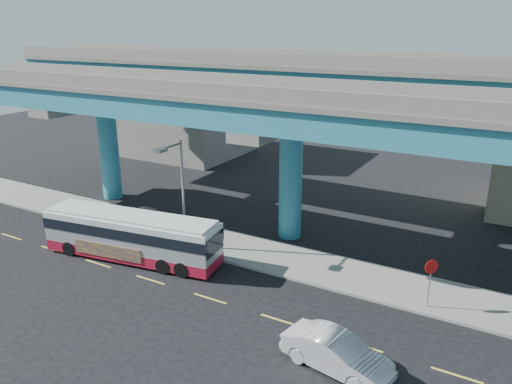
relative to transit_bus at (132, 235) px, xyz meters
The scene contains 10 objects.
ground 6.98m from the transit_bus, 10.97° to the right, with size 120.00×120.00×0.00m, color black.
sidewalk 8.03m from the transit_bus, 32.17° to the left, with size 70.00×4.00×0.15m, color gray.
lane_markings 7.04m from the transit_bus, 13.43° to the right, with size 58.00×0.12×0.01m.
viaduct 12.78m from the transit_bus, 49.45° to the left, with size 52.00×12.40×11.70m.
building_concrete 26.49m from the transit_bus, 120.39° to the left, with size 12.00×10.00×9.00m, color gray.
transit_bus is the anchor object (origin of this frame).
sedan 14.77m from the transit_bus, 14.20° to the right, with size 4.83×2.40×1.52m, color #BBBBC0.
parked_car 4.93m from the transit_bus, 119.22° to the left, with size 3.75×1.60×1.26m, color #2E2F33.
street_lamp 4.21m from the transit_bus, 49.47° to the left, with size 0.50×2.27×6.80m.
stop_sign 16.83m from the transit_bus, ahead, with size 0.56×0.58×2.56m.
Camera 1 is at (13.20, -18.74, 13.35)m, focal length 35.00 mm.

